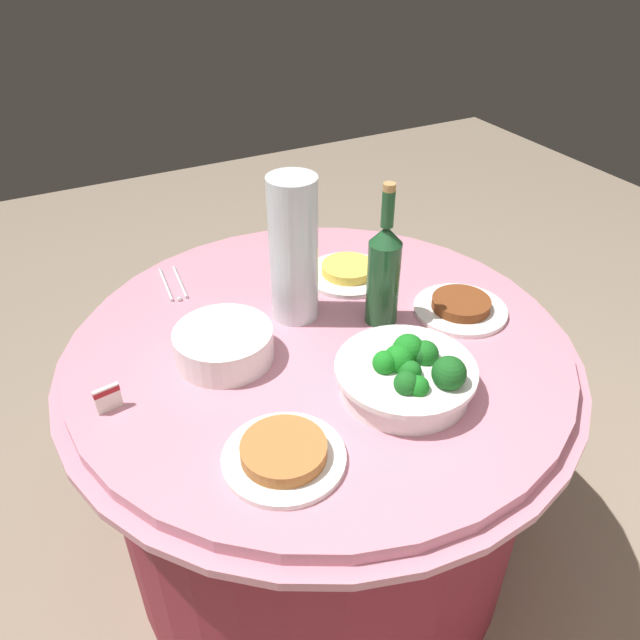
{
  "coord_description": "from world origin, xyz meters",
  "views": [
    {
      "loc": [
        0.51,
        0.99,
        1.57
      ],
      "look_at": [
        0.0,
        0.0,
        0.79
      ],
      "focal_mm": 34.96,
      "sensor_mm": 36.0,
      "label": 1
    }
  ],
  "objects_px": {
    "plate_stack": "(224,344)",
    "food_plate_fried_egg": "(348,272)",
    "serving_tongs": "(174,284)",
    "broccoli_bowl": "(407,374)",
    "food_plate_stir_fry": "(461,307)",
    "label_placard_mid": "(289,239)",
    "label_placard_front": "(108,397)",
    "decorative_fruit_vase": "(294,259)",
    "food_plate_peanuts": "(284,454)",
    "wine_bottle": "(384,272)"
  },
  "relations": [
    {
      "from": "food_plate_fried_egg",
      "to": "label_placard_front",
      "type": "relative_size",
      "value": 4.0
    },
    {
      "from": "food_plate_peanuts",
      "to": "label_placard_front",
      "type": "distance_m",
      "value": 0.37
    },
    {
      "from": "food_plate_fried_egg",
      "to": "food_plate_peanuts",
      "type": "relative_size",
      "value": 1.0
    },
    {
      "from": "plate_stack",
      "to": "food_plate_stir_fry",
      "type": "bearing_deg",
      "value": 170.47
    },
    {
      "from": "plate_stack",
      "to": "decorative_fruit_vase",
      "type": "distance_m",
      "value": 0.25
    },
    {
      "from": "serving_tongs",
      "to": "label_placard_front",
      "type": "height_order",
      "value": "label_placard_front"
    },
    {
      "from": "food_plate_stir_fry",
      "to": "wine_bottle",
      "type": "bearing_deg",
      "value": -17.65
    },
    {
      "from": "wine_bottle",
      "to": "decorative_fruit_vase",
      "type": "bearing_deg",
      "value": -34.75
    },
    {
      "from": "food_plate_fried_egg",
      "to": "label_placard_mid",
      "type": "xyz_separation_m",
      "value": [
        0.07,
        -0.21,
        0.02
      ]
    },
    {
      "from": "broccoli_bowl",
      "to": "food_plate_stir_fry",
      "type": "height_order",
      "value": "broccoli_bowl"
    },
    {
      "from": "plate_stack",
      "to": "wine_bottle",
      "type": "bearing_deg",
      "value": 174.68
    },
    {
      "from": "broccoli_bowl",
      "to": "food_plate_stir_fry",
      "type": "xyz_separation_m",
      "value": [
        -0.27,
        -0.17,
        -0.03
      ]
    },
    {
      "from": "decorative_fruit_vase",
      "to": "serving_tongs",
      "type": "distance_m",
      "value": 0.37
    },
    {
      "from": "serving_tongs",
      "to": "label_placard_mid",
      "type": "relative_size",
      "value": 3.05
    },
    {
      "from": "food_plate_peanuts",
      "to": "wine_bottle",
      "type": "bearing_deg",
      "value": -142.9
    },
    {
      "from": "broccoli_bowl",
      "to": "food_plate_peanuts",
      "type": "xyz_separation_m",
      "value": [
        0.29,
        0.05,
        -0.03
      ]
    },
    {
      "from": "serving_tongs",
      "to": "food_plate_fried_egg",
      "type": "distance_m",
      "value": 0.44
    },
    {
      "from": "label_placard_mid",
      "to": "food_plate_peanuts",
      "type": "bearing_deg",
      "value": 64.05
    },
    {
      "from": "broccoli_bowl",
      "to": "label_placard_mid",
      "type": "bearing_deg",
      "value": -94.15
    },
    {
      "from": "plate_stack",
      "to": "decorative_fruit_vase",
      "type": "relative_size",
      "value": 0.62
    },
    {
      "from": "serving_tongs",
      "to": "plate_stack",
      "type": "bearing_deg",
      "value": 92.36
    },
    {
      "from": "plate_stack",
      "to": "wine_bottle",
      "type": "relative_size",
      "value": 0.62
    },
    {
      "from": "broccoli_bowl",
      "to": "food_plate_fried_egg",
      "type": "relative_size",
      "value": 1.27
    },
    {
      "from": "wine_bottle",
      "to": "serving_tongs",
      "type": "relative_size",
      "value": 2.0
    },
    {
      "from": "serving_tongs",
      "to": "food_plate_fried_egg",
      "type": "relative_size",
      "value": 0.76
    },
    {
      "from": "plate_stack",
      "to": "food_plate_fried_egg",
      "type": "height_order",
      "value": "plate_stack"
    },
    {
      "from": "label_placard_front",
      "to": "food_plate_stir_fry",
      "type": "bearing_deg",
      "value": 176.91
    },
    {
      "from": "decorative_fruit_vase",
      "to": "food_plate_fried_egg",
      "type": "distance_m",
      "value": 0.25
    },
    {
      "from": "serving_tongs",
      "to": "food_plate_peanuts",
      "type": "height_order",
      "value": "food_plate_peanuts"
    },
    {
      "from": "decorative_fruit_vase",
      "to": "label_placard_front",
      "type": "relative_size",
      "value": 6.18
    },
    {
      "from": "plate_stack",
      "to": "food_plate_fried_egg",
      "type": "bearing_deg",
      "value": -156.91
    },
    {
      "from": "wine_bottle",
      "to": "label_placard_front",
      "type": "xyz_separation_m",
      "value": [
        0.62,
        0.01,
        -0.1
      ]
    },
    {
      "from": "decorative_fruit_vase",
      "to": "label_placard_front",
      "type": "distance_m",
      "value": 0.49
    },
    {
      "from": "food_plate_stir_fry",
      "to": "label_placard_mid",
      "type": "relative_size",
      "value": 4.0
    },
    {
      "from": "wine_bottle",
      "to": "decorative_fruit_vase",
      "type": "distance_m",
      "value": 0.2
    },
    {
      "from": "food_plate_stir_fry",
      "to": "broccoli_bowl",
      "type": "bearing_deg",
      "value": 32.77
    },
    {
      "from": "decorative_fruit_vase",
      "to": "food_plate_peanuts",
      "type": "relative_size",
      "value": 1.55
    },
    {
      "from": "wine_bottle",
      "to": "label_placard_mid",
      "type": "height_order",
      "value": "wine_bottle"
    },
    {
      "from": "wine_bottle",
      "to": "label_placard_front",
      "type": "distance_m",
      "value": 0.63
    },
    {
      "from": "plate_stack",
      "to": "serving_tongs",
      "type": "bearing_deg",
      "value": -87.64
    },
    {
      "from": "label_placard_mid",
      "to": "food_plate_fried_egg",
      "type": "bearing_deg",
      "value": 108.35
    },
    {
      "from": "wine_bottle",
      "to": "broccoli_bowl",
      "type": "bearing_deg",
      "value": 69.49
    },
    {
      "from": "food_plate_peanuts",
      "to": "label_placard_mid",
      "type": "xyz_separation_m",
      "value": [
        -0.34,
        -0.7,
        0.02
      ]
    },
    {
      "from": "plate_stack",
      "to": "food_plate_peanuts",
      "type": "distance_m",
      "value": 0.32
    },
    {
      "from": "plate_stack",
      "to": "food_plate_stir_fry",
      "type": "height_order",
      "value": "plate_stack"
    },
    {
      "from": "serving_tongs",
      "to": "broccoli_bowl",
      "type": "bearing_deg",
      "value": 116.25
    },
    {
      "from": "plate_stack",
      "to": "label_placard_front",
      "type": "bearing_deg",
      "value": 11.07
    },
    {
      "from": "broccoli_bowl",
      "to": "label_placard_mid",
      "type": "xyz_separation_m",
      "value": [
        -0.05,
        -0.64,
        -0.01
      ]
    },
    {
      "from": "plate_stack",
      "to": "serving_tongs",
      "type": "height_order",
      "value": "plate_stack"
    },
    {
      "from": "wine_bottle",
      "to": "food_plate_peanuts",
      "type": "bearing_deg",
      "value": 37.1
    }
  ]
}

